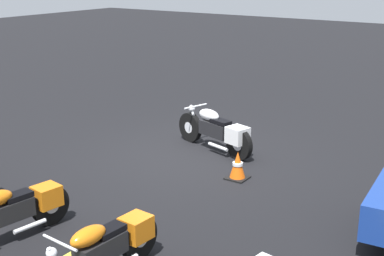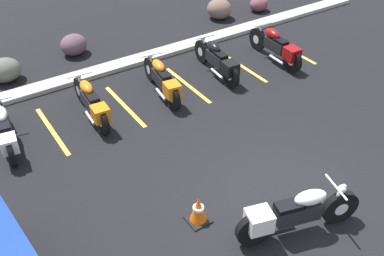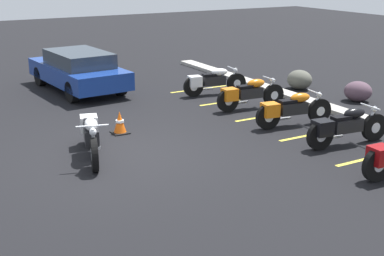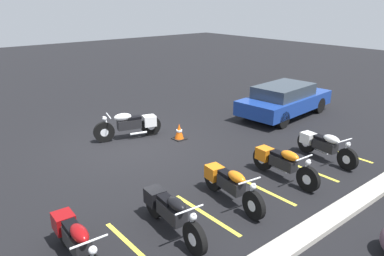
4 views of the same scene
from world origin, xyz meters
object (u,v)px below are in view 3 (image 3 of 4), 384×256
parked_bike_0 (212,81)px  traffic_cone (120,123)px  parked_bike_1 (248,94)px  car_blue (78,70)px  parked_bike_3 (344,126)px  landscape_rock_3 (300,80)px  parked_bike_2 (291,109)px  motorcycle_white_featured (91,134)px  landscape_rock_2 (358,91)px

parked_bike_0 → traffic_cone: 4.59m
parked_bike_1 → traffic_cone: parked_bike_1 is taller
car_blue → traffic_cone: car_blue is taller
parked_bike_3 → landscape_rock_3: size_ratio=2.60×
parked_bike_1 → car_blue: car_blue is taller
parked_bike_1 → car_blue: size_ratio=0.49×
parked_bike_2 → car_blue: car_blue is taller
parked_bike_0 → landscape_rock_3: parked_bike_0 is taller
parked_bike_3 → traffic_cone: 5.27m
parked_bike_0 → parked_bike_2: (3.84, -0.04, 0.01)m
parked_bike_2 → car_blue: bearing=125.4°
parked_bike_0 → parked_bike_3: (5.60, 0.04, 0.02)m
motorcycle_white_featured → landscape_rock_2: (-0.58, 8.50, -0.18)m
parked_bike_3 → car_blue: car_blue is taller
parked_bike_0 → landscape_rock_2: 4.40m
parked_bike_3 → traffic_cone: size_ratio=3.98×
parked_bike_0 → parked_bike_3: parked_bike_3 is taller
parked_bike_3 → landscape_rock_3: parked_bike_3 is taller
parked_bike_0 → parked_bike_1: 1.95m
parked_bike_2 → landscape_rock_3: bearing=54.4°
parked_bike_0 → landscape_rock_2: bearing=-31.8°
landscape_rock_2 → landscape_rock_3: landscape_rock_3 is taller
motorcycle_white_featured → parked_bike_2: (0.44, 5.09, -0.03)m
motorcycle_white_featured → parked_bike_3: (2.20, 5.17, -0.02)m
motorcycle_white_featured → car_blue: (-6.05, 1.70, 0.20)m
parked_bike_1 → traffic_cone: size_ratio=3.91×
parked_bike_1 → landscape_rock_3: size_ratio=2.55×
motorcycle_white_featured → landscape_rock_2: motorcycle_white_featured is taller
traffic_cone → motorcycle_white_featured: bearing=-43.9°
parked_bike_3 → traffic_cone: (-3.37, -4.04, -0.20)m
parked_bike_1 → parked_bike_0: bearing=93.1°
parked_bike_3 → parked_bike_2: bearing=97.8°
landscape_rock_2 → car_blue: bearing=-128.8°
motorcycle_white_featured → parked_bike_2: size_ratio=1.05×
parked_bike_3 → landscape_rock_3: 5.66m
landscape_rock_3 → parked_bike_1: bearing=-67.3°
parked_bike_0 → car_blue: bearing=150.3°
parked_bike_1 → landscape_rock_3: 3.18m
parked_bike_3 → motorcycle_white_featured: bearing=162.2°
parked_bike_0 → motorcycle_white_featured: bearing=-138.4°
motorcycle_white_featured → parked_bike_1: (-1.45, 5.11, -0.03)m
parked_bike_2 → car_blue: size_ratio=0.48×
parked_bike_2 → car_blue: 7.32m
parked_bike_1 → parked_bike_2: 1.89m
parked_bike_0 → landscape_rock_3: size_ratio=2.48×
parked_bike_1 → landscape_rock_2: parked_bike_1 is taller
parked_bike_0 → landscape_rock_2: parked_bike_0 is taller
parked_bike_0 → parked_bike_2: bearing=-82.5°
car_blue → traffic_cone: bearing=168.2°
car_blue → traffic_cone: size_ratio=8.06×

